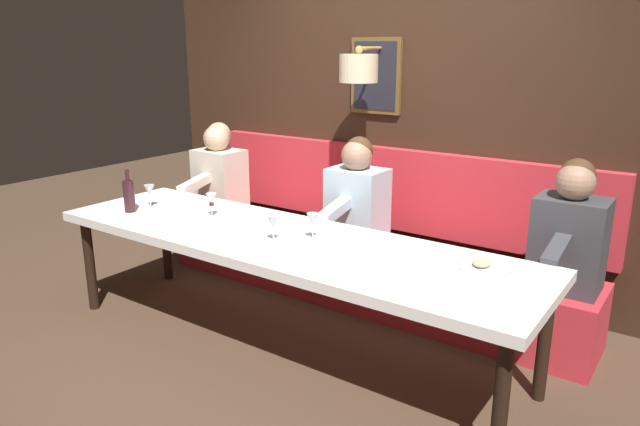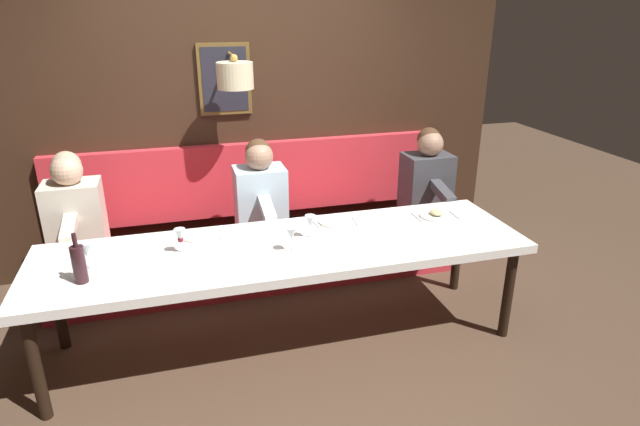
{
  "view_description": "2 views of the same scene",
  "coord_description": "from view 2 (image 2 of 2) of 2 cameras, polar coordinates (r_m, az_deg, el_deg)",
  "views": [
    {
      "loc": [
        -2.62,
        -2.12,
        1.85
      ],
      "look_at": [
        0.05,
        -0.25,
        0.92
      ],
      "focal_mm": 32.78,
      "sensor_mm": 36.0,
      "label": 1
    },
    {
      "loc": [
        -3.1,
        0.64,
        2.21
      ],
      "look_at": [
        0.05,
        -0.25,
        0.92
      ],
      "focal_mm": 29.87,
      "sensor_mm": 36.0,
      "label": 2
    }
  ],
  "objects": [
    {
      "name": "ground_plane",
      "position": [
        3.86,
        -3.46,
        -13.45
      ],
      "size": [
        12.0,
        12.0,
        0.0
      ],
      "primitive_type": "plane",
      "color": "#4C3828"
    },
    {
      "name": "dining_table",
      "position": [
        3.52,
        -3.71,
        -4.28
      ],
      "size": [
        0.9,
        3.19,
        0.74
      ],
      "color": "white",
      "rests_on": "ground_plane"
    },
    {
      "name": "banquette_bench",
      "position": [
        4.51,
        -6.01,
        -4.77
      ],
      "size": [
        0.52,
        3.39,
        0.45
      ],
      "primitive_type": "cube",
      "color": "red",
      "rests_on": "ground_plane"
    },
    {
      "name": "back_wall_panel",
      "position": [
        4.69,
        -7.85,
        10.86
      ],
      "size": [
        0.59,
        4.59,
        2.9
      ],
      "color": "#382316",
      "rests_on": "ground_plane"
    },
    {
      "name": "diner_nearest",
      "position": [
        4.71,
        11.4,
        3.85
      ],
      "size": [
        0.6,
        0.4,
        0.79
      ],
      "color": "#3D3D42",
      "rests_on": "banquette_bench"
    },
    {
      "name": "diner_near",
      "position": [
        4.27,
        -6.41,
        2.29
      ],
      "size": [
        0.6,
        0.4,
        0.79
      ],
      "color": "silver",
      "rests_on": "banquette_bench"
    },
    {
      "name": "diner_middle",
      "position": [
        4.29,
        -24.88,
        0.43
      ],
      "size": [
        0.6,
        0.4,
        0.79
      ],
      "color": "beige",
      "rests_on": "banquette_bench"
    },
    {
      "name": "place_setting_0",
      "position": [
        4.03,
        12.34,
        -0.2
      ],
      "size": [
        0.24,
        0.31,
        0.05
      ],
      "color": "white",
      "rests_on": "dining_table"
    },
    {
      "name": "place_setting_1",
      "position": [
        3.83,
        1.66,
        -0.95
      ],
      "size": [
        0.24,
        0.33,
        0.01
      ],
      "color": "silver",
      "rests_on": "dining_table"
    },
    {
      "name": "place_setting_2",
      "position": [
        3.7,
        -12.74,
        -2.37
      ],
      "size": [
        0.24,
        0.32,
        0.01
      ],
      "color": "silver",
      "rests_on": "dining_table"
    },
    {
      "name": "wine_glass_0",
      "position": [
        3.54,
        -1.05,
        -0.97
      ],
      "size": [
        0.07,
        0.07,
        0.16
      ],
      "color": "silver",
      "rests_on": "dining_table"
    },
    {
      "name": "wine_glass_1",
      "position": [
        3.45,
        -14.76,
        -2.4
      ],
      "size": [
        0.07,
        0.07,
        0.16
      ],
      "color": "silver",
      "rests_on": "dining_table"
    },
    {
      "name": "wine_glass_2",
      "position": [
        3.36,
        -3.08,
        -2.31
      ],
      "size": [
        0.07,
        0.07,
        0.16
      ],
      "color": "silver",
      "rests_on": "dining_table"
    },
    {
      "name": "wine_glass_3",
      "position": [
        3.42,
        -23.77,
        -3.76
      ],
      "size": [
        0.07,
        0.07,
        0.16
      ],
      "color": "silver",
      "rests_on": "dining_table"
    },
    {
      "name": "wine_bottle",
      "position": [
        3.28,
        -24.41,
        -4.96
      ],
      "size": [
        0.08,
        0.08,
        0.3
      ],
      "color": "#33191E",
      "rests_on": "dining_table"
    }
  ]
}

